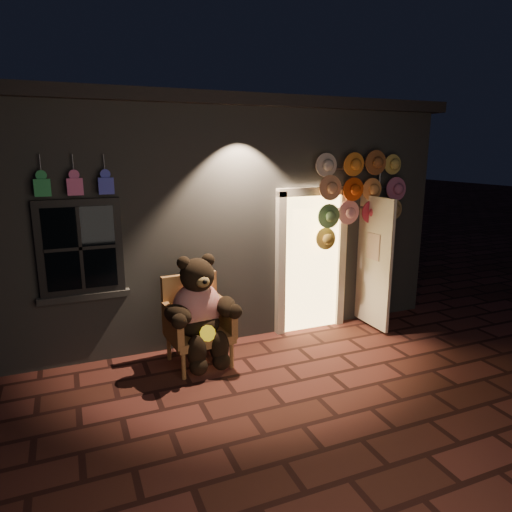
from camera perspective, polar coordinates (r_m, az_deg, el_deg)
ground at (r=5.58m, az=1.60°, el=-16.08°), size 60.00×60.00×0.00m
shop_building at (r=8.72m, az=-9.18°, el=6.44°), size 7.30×5.95×3.51m
wicker_armchair at (r=6.02m, az=-7.48°, el=-7.98°), size 0.84×0.77×1.14m
teddy_bear at (r=5.83m, az=-7.07°, el=-6.80°), size 1.02×0.82×1.40m
hat_rack at (r=7.05m, az=12.90°, el=7.61°), size 1.51×0.22×2.67m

